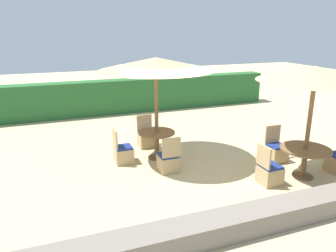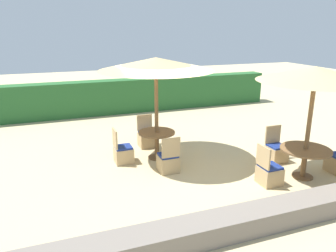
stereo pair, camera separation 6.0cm
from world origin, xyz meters
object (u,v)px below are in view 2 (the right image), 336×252
(parasol_front_right, at_px, (316,74))
(round_table_center, at_px, (157,138))
(patio_chair_front_right_north, at_px, (276,152))
(round_table_front_right, at_px, (305,154))
(parasol_center, at_px, (156,64))
(patio_chair_center_west, at_px, (123,153))
(patio_chair_center_south, at_px, (168,162))
(patio_chair_front_right_west, at_px, (269,173))
(patio_chair_center_north, at_px, (147,138))

(parasol_front_right, height_order, round_table_center, parasol_front_right)
(patio_chair_front_right_north, bearing_deg, round_table_front_right, 88.58)
(parasol_center, xyz_separation_m, patio_chair_center_west, (-0.93, 0.00, -2.26))
(parasol_center, distance_m, patio_chair_center_west, 2.45)
(parasol_center, xyz_separation_m, patio_chair_center_south, (-0.02, -0.94, -2.26))
(patio_chair_front_right_north, bearing_deg, patio_chair_center_west, -18.94)
(round_table_front_right, height_order, patio_chair_front_right_west, patio_chair_front_right_west)
(patio_chair_front_right_north, height_order, round_table_center, patio_chair_front_right_north)
(parasol_center, height_order, round_table_center, parasol_center)
(round_table_center, bearing_deg, parasol_front_right, -39.38)
(patio_chair_front_right_north, height_order, patio_chair_center_south, same)
(parasol_front_right, xyz_separation_m, patio_chair_center_north, (-2.86, 3.30, -2.17))
(parasol_front_right, bearing_deg, round_table_center, 140.62)
(parasol_center, relative_size, patio_chair_center_south, 3.16)
(patio_chair_front_right_west, xyz_separation_m, round_table_center, (-1.88, 2.36, 0.30))
(parasol_front_right, distance_m, round_table_center, 4.15)
(patio_chair_front_right_north, xyz_separation_m, parasol_center, (-2.89, 1.31, 2.26))
(round_table_front_right, relative_size, patio_chair_front_right_north, 1.24)
(patio_chair_center_north, bearing_deg, patio_chair_center_south, 89.46)
(patio_chair_center_south, distance_m, patio_chair_center_north, 1.89)
(round_table_front_right, distance_m, round_table_center, 3.70)
(parasol_center, xyz_separation_m, round_table_center, (-0.00, 0.00, -1.96))
(round_table_center, bearing_deg, patio_chair_front_right_north, -24.43)
(parasol_center, distance_m, patio_chair_center_north, 2.45)
(parasol_front_right, xyz_separation_m, patio_chair_front_right_north, (0.03, 1.04, -2.17))
(patio_chair_center_west, bearing_deg, patio_chair_front_right_west, 50.02)
(parasol_front_right, distance_m, patio_chair_center_south, 3.87)
(round_table_front_right, distance_m, patio_chair_center_north, 4.38)
(patio_chair_center_south, bearing_deg, round_table_front_right, -26.02)
(parasol_front_right, bearing_deg, patio_chair_front_right_west, -179.48)
(patio_chair_front_right_north, relative_size, patio_chair_center_west, 1.00)
(patio_chair_front_right_north, height_order, patio_chair_front_right_west, same)
(round_table_center, bearing_deg, round_table_front_right, -39.38)
(parasol_front_right, distance_m, patio_chair_center_west, 4.96)
(patio_chair_center_north, bearing_deg, parasol_center, 90.18)
(patio_chair_front_right_north, bearing_deg, patio_chair_front_right_west, 45.99)
(parasol_front_right, distance_m, parasol_center, 3.70)
(parasol_front_right, bearing_deg, patio_chair_center_north, 130.96)
(round_table_front_right, height_order, patio_chair_front_right_north, patio_chair_front_right_north)
(parasol_front_right, xyz_separation_m, parasol_center, (-2.86, 2.35, 0.09))
(patio_chair_center_north, bearing_deg, round_table_center, 90.18)
(parasol_center, bearing_deg, parasol_front_right, -39.38)
(round_table_front_right, xyz_separation_m, patio_chair_center_north, (-2.86, 3.30, -0.32))
(parasol_center, bearing_deg, patio_chair_center_west, 179.96)
(round_table_front_right, bearing_deg, patio_chair_front_right_north, 88.58)
(parasol_center, bearing_deg, round_table_front_right, -39.38)
(patio_chair_center_west, bearing_deg, round_table_center, 89.96)
(patio_chair_front_right_west, bearing_deg, patio_chair_center_west, -129.98)
(parasol_front_right, height_order, patio_chair_center_north, parasol_front_right)
(patio_chair_front_right_west, distance_m, parasol_center, 3.76)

